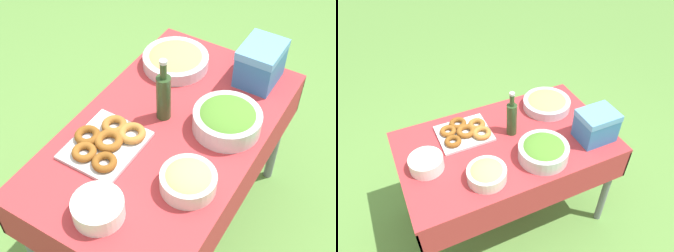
# 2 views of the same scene
# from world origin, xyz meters

# --- Properties ---
(ground_plane) EXTENTS (14.00, 14.00, 0.00)m
(ground_plane) POSITION_xyz_m (0.00, 0.00, 0.00)
(ground_plane) COLOR #609342
(picnic_table) EXTENTS (1.37, 0.81, 0.78)m
(picnic_table) POSITION_xyz_m (0.00, 0.00, 0.67)
(picnic_table) COLOR #B73338
(picnic_table) RESTS_ON ground_plane
(salad_bowl) EXTENTS (0.31, 0.31, 0.11)m
(salad_bowl) POSITION_xyz_m (0.14, -0.22, 0.83)
(salad_bowl) COLOR silver
(salad_bowl) RESTS_ON picnic_table
(pasta_bowl) EXTENTS (0.23, 0.23, 0.10)m
(pasta_bowl) POSITION_xyz_m (-0.23, -0.23, 0.82)
(pasta_bowl) COLOR silver
(pasta_bowl) RESTS_ON picnic_table
(donut_platter) EXTENTS (0.34, 0.29, 0.05)m
(donut_platter) POSITION_xyz_m (-0.22, 0.18, 0.80)
(donut_platter) COLOR silver
(donut_platter) RESTS_ON picnic_table
(plate_stack) EXTENTS (0.20, 0.20, 0.08)m
(plate_stack) POSITION_xyz_m (-0.52, -0.01, 0.82)
(plate_stack) COLOR white
(plate_stack) RESTS_ON picnic_table
(olive_oil_bottle) EXTENTS (0.07, 0.07, 0.32)m
(olive_oil_bottle) POSITION_xyz_m (0.07, 0.06, 0.90)
(olive_oil_bottle) COLOR #2D4723
(olive_oil_bottle) RESTS_ON picnic_table
(bread_bowl) EXTENTS (0.34, 0.34, 0.08)m
(bread_bowl) POSITION_xyz_m (0.41, 0.20, 0.82)
(bread_bowl) COLOR silver
(bread_bowl) RESTS_ON picnic_table
(cooler_box) EXTENTS (0.23, 0.19, 0.21)m
(cooler_box) POSITION_xyz_m (0.53, -0.21, 0.88)
(cooler_box) COLOR #3372B7
(cooler_box) RESTS_ON picnic_table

